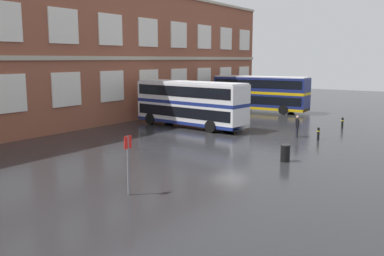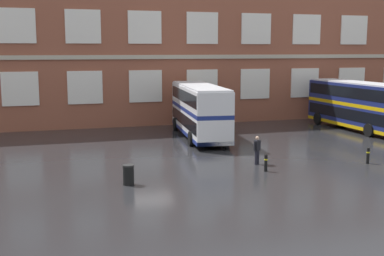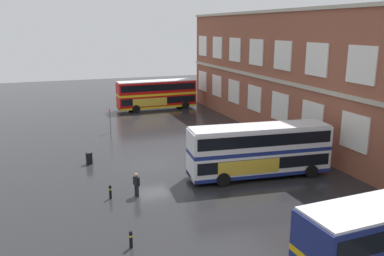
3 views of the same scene
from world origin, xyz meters
TOP-DOWN VIEW (x-y plane):
  - ground_plane at (0.00, 2.00)m, footprint 120.00×120.00m
  - brick_terminal_building at (2.46, 17.98)m, footprint 57.69×8.19m
  - double_decker_near at (-22.97, 6.67)m, footprint 2.99×11.04m
  - double_decker_middle at (5.27, 7.10)m, footprint 3.74×11.21m
  - waiting_passenger at (5.76, -2.67)m, footprint 0.59×0.43m
  - bus_stand_flag at (-12.25, -1.59)m, footprint 0.44×0.10m
  - station_litter_bin at (-2.32, -4.98)m, footprint 0.60×0.60m
  - safety_bollard_west at (5.51, -4.44)m, footprint 0.19×0.19m
  - safety_bollard_east at (12.20, -4.42)m, footprint 0.19×0.19m

SIDE VIEW (x-z plane):
  - ground_plane at x=0.00m, z-range 0.00..0.00m
  - safety_bollard_west at x=5.51m, z-range 0.02..0.97m
  - safety_bollard_east at x=12.20m, z-range 0.02..0.97m
  - station_litter_bin at x=-2.32m, z-range 0.01..1.04m
  - waiting_passenger at x=5.76m, z-range 0.08..1.78m
  - bus_stand_flag at x=-12.25m, z-range 0.29..2.99m
  - double_decker_near at x=-22.97m, z-range 0.11..4.18m
  - double_decker_middle at x=5.27m, z-range 0.11..4.18m
  - brick_terminal_building at x=2.46m, z-range -0.15..12.90m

